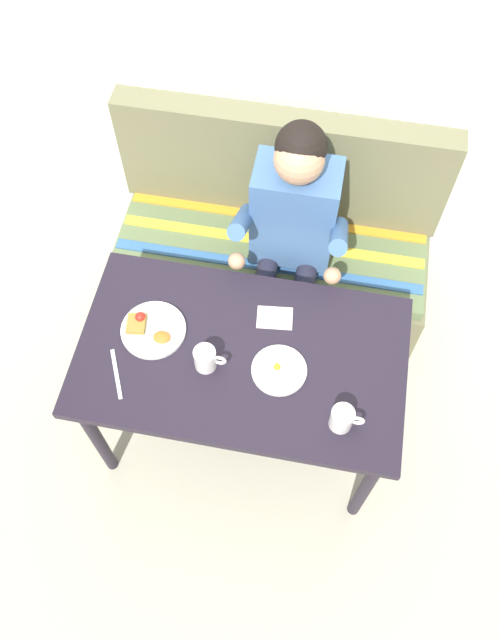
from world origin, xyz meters
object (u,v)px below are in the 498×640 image
couch (273,251)px  napkin (275,318)px  plate_eggs (279,370)px  knife (116,374)px  person (292,229)px  coffee_mug (206,358)px  table (242,364)px  coffee_mug_second (342,418)px  plate_breakfast (152,329)px

couch → napkin: bearing=-81.0°
plate_eggs → knife: plate_eggs is taller
person → coffee_mug: (-0.21, -0.66, 0.04)m
table → plate_eggs: bearing=-16.6°
plate_eggs → coffee_mug: size_ratio=1.69×
knife → coffee_mug_second: bearing=-27.9°
plate_breakfast → coffee_mug: (0.23, -0.10, 0.04)m
table → plate_breakfast: (-0.34, 0.03, 0.09)m
table → person: bearing=80.9°
person → knife: bearing=-124.5°
coffee_mug → plate_breakfast: bearing=156.6°
table → napkin: bearing=60.9°
table → person: size_ratio=0.99×
table → coffee_mug_second: size_ratio=10.17×
knife → plate_breakfast: bearing=42.8°
coffee_mug → napkin: 0.32m
plate_breakfast → napkin: plate_breakfast is taller
person → coffee_mug: size_ratio=10.27×
coffee_mug_second → knife: 0.81m
couch → coffee_mug_second: 1.13m
plate_breakfast → couch: bearing=64.8°
plate_breakfast → coffee_mug_second: size_ratio=2.05×
plate_breakfast → coffee_mug: 0.25m
couch → coffee_mug_second: (0.39, -0.97, 0.45)m
plate_eggs → couch: bearing=100.2°
table → coffee_mug: bearing=-150.1°
coffee_mug_second → plate_eggs: bearing=146.7°
plate_breakfast → plate_eggs: 0.50m
table → couch: (0.00, 0.76, -0.32)m
table → plate_breakfast: plate_breakfast is taller
coffee_mug_second → coffee_mug: bearing=165.0°
plate_eggs → knife: (-0.57, -0.12, -0.01)m
couch → plate_eggs: couch is taller
napkin → plate_eggs: bearing=-76.6°
table → plate_eggs: 0.18m
coffee_mug_second → knife: (-0.81, 0.04, -0.05)m
plate_eggs → napkin: 0.22m
coffee_mug → napkin: bearing=48.4°
person → table: bearing=-99.1°
table → knife: bearing=-159.0°
couch → coffee_mug: couch is taller
coffee_mug_second → person: bearing=110.2°
person → coffee_mug: bearing=-107.7°
person → plate_eggs: size_ratio=6.08×
table → knife: size_ratio=6.00×
coffee_mug_second → napkin: 0.47m
person → coffee_mug_second: person is taller
plate_breakfast → plate_eggs: (0.49, -0.08, -0.00)m
person → couch: bearing=118.3°
person → coffee_mug_second: (0.29, -0.79, 0.04)m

